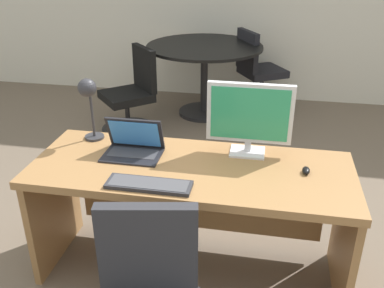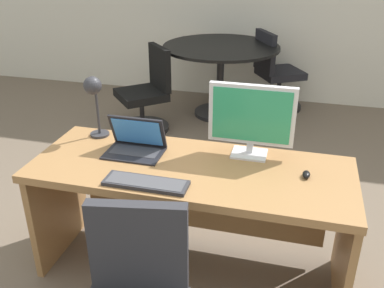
{
  "view_description": "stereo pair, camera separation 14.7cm",
  "coord_description": "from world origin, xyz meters",
  "px_view_note": "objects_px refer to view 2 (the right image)",
  "views": [
    {
      "loc": [
        0.39,
        -2.03,
        1.87
      ],
      "look_at": [
        0.0,
        0.03,
        0.85
      ],
      "focal_mm": 40.15,
      "sensor_mm": 36.0,
      "label": 1
    },
    {
      "loc": [
        0.53,
        -2.0,
        1.87
      ],
      "look_at": [
        0.0,
        0.03,
        0.85
      ],
      "focal_mm": 40.15,
      "sensor_mm": 36.0,
      "label": 2
    }
  ],
  "objects_px": {
    "monitor": "(252,117)",
    "meeting_table": "(221,63)",
    "mouse": "(306,174)",
    "meeting_chair_far": "(275,78)",
    "desk": "(192,192)",
    "keyboard": "(146,183)",
    "desk_lamp": "(94,94)",
    "laptop": "(136,141)",
    "meeting_chair_near": "(147,98)"
  },
  "relations": [
    {
      "from": "monitor",
      "to": "meeting_table",
      "type": "height_order",
      "value": "monitor"
    },
    {
      "from": "mouse",
      "to": "meeting_chair_far",
      "type": "distance_m",
      "value": 2.95
    },
    {
      "from": "mouse",
      "to": "meeting_table",
      "type": "relative_size",
      "value": 0.06
    },
    {
      "from": "desk",
      "to": "mouse",
      "type": "relative_size",
      "value": 24.56
    },
    {
      "from": "monitor",
      "to": "keyboard",
      "type": "height_order",
      "value": "monitor"
    },
    {
      "from": "desk_lamp",
      "to": "meeting_chair_far",
      "type": "height_order",
      "value": "desk_lamp"
    },
    {
      "from": "laptop",
      "to": "meeting_table",
      "type": "xyz_separation_m",
      "value": [
        0.01,
        2.49,
        -0.19
      ]
    },
    {
      "from": "mouse",
      "to": "meeting_chair_far",
      "type": "bearing_deg",
      "value": 97.32
    },
    {
      "from": "laptop",
      "to": "desk_lamp",
      "type": "xyz_separation_m",
      "value": [
        -0.31,
        0.12,
        0.22
      ]
    },
    {
      "from": "meeting_chair_near",
      "to": "laptop",
      "type": "bearing_deg",
      "value": -71.05
    },
    {
      "from": "meeting_chair_near",
      "to": "desk_lamp",
      "type": "bearing_deg",
      "value": -79.04
    },
    {
      "from": "monitor",
      "to": "mouse",
      "type": "height_order",
      "value": "monitor"
    },
    {
      "from": "monitor",
      "to": "laptop",
      "type": "distance_m",
      "value": 0.68
    },
    {
      "from": "desk_lamp",
      "to": "laptop",
      "type": "bearing_deg",
      "value": -21.92
    },
    {
      "from": "desk_lamp",
      "to": "meeting_table",
      "type": "relative_size",
      "value": 0.31
    },
    {
      "from": "monitor",
      "to": "meeting_table",
      "type": "bearing_deg",
      "value": 105.0
    },
    {
      "from": "mouse",
      "to": "meeting_chair_near",
      "type": "distance_m",
      "value": 2.57
    },
    {
      "from": "desk_lamp",
      "to": "monitor",
      "type": "bearing_deg",
      "value": -0.41
    },
    {
      "from": "keyboard",
      "to": "meeting_table",
      "type": "xyz_separation_m",
      "value": [
        -0.17,
        2.84,
        -0.13
      ]
    },
    {
      "from": "monitor",
      "to": "mouse",
      "type": "distance_m",
      "value": 0.43
    },
    {
      "from": "mouse",
      "to": "meeting_chair_far",
      "type": "relative_size",
      "value": 0.08
    },
    {
      "from": "monitor",
      "to": "meeting_chair_far",
      "type": "xyz_separation_m",
      "value": [
        -0.05,
        2.73,
        -0.59
      ]
    },
    {
      "from": "desk_lamp",
      "to": "meeting_chair_near",
      "type": "height_order",
      "value": "desk_lamp"
    },
    {
      "from": "mouse",
      "to": "meeting_chair_near",
      "type": "xyz_separation_m",
      "value": [
        -1.62,
        1.96,
        -0.4
      ]
    },
    {
      "from": "desk",
      "to": "keyboard",
      "type": "height_order",
      "value": "keyboard"
    },
    {
      "from": "desk",
      "to": "meeting_table",
      "type": "relative_size",
      "value": 1.39
    },
    {
      "from": "meeting_table",
      "to": "meeting_chair_far",
      "type": "distance_m",
      "value": 0.72
    },
    {
      "from": "monitor",
      "to": "laptop",
      "type": "relative_size",
      "value": 1.46
    },
    {
      "from": "keyboard",
      "to": "mouse",
      "type": "distance_m",
      "value": 0.84
    },
    {
      "from": "monitor",
      "to": "laptop",
      "type": "xyz_separation_m",
      "value": [
        -0.65,
        -0.12,
        -0.17
      ]
    },
    {
      "from": "desk",
      "to": "monitor",
      "type": "xyz_separation_m",
      "value": [
        0.29,
        0.18,
        0.43
      ]
    },
    {
      "from": "meeting_table",
      "to": "meeting_chair_far",
      "type": "relative_size",
      "value": 1.39
    },
    {
      "from": "monitor",
      "to": "desk_lamp",
      "type": "height_order",
      "value": "monitor"
    },
    {
      "from": "laptop",
      "to": "mouse",
      "type": "xyz_separation_m",
      "value": [
        0.97,
        -0.06,
        -0.05
      ]
    },
    {
      "from": "meeting_table",
      "to": "meeting_chair_near",
      "type": "bearing_deg",
      "value": -138.14
    },
    {
      "from": "laptop",
      "to": "meeting_chair_far",
      "type": "xyz_separation_m",
      "value": [
        0.6,
        2.84,
        -0.42
      ]
    },
    {
      "from": "keyboard",
      "to": "mouse",
      "type": "bearing_deg",
      "value": 19.98
    },
    {
      "from": "monitor",
      "to": "meeting_chair_far",
      "type": "height_order",
      "value": "monitor"
    },
    {
      "from": "desk_lamp",
      "to": "meeting_chair_near",
      "type": "distance_m",
      "value": 1.92
    },
    {
      "from": "keyboard",
      "to": "meeting_chair_near",
      "type": "bearing_deg",
      "value": 110.45
    },
    {
      "from": "keyboard",
      "to": "desk",
      "type": "bearing_deg",
      "value": 59.77
    },
    {
      "from": "mouse",
      "to": "meeting_table",
      "type": "bearing_deg",
      "value": 110.61
    },
    {
      "from": "desk_lamp",
      "to": "meeting_table",
      "type": "distance_m",
      "value": 2.42
    },
    {
      "from": "desk_lamp",
      "to": "meeting_table",
      "type": "xyz_separation_m",
      "value": [
        0.32,
        2.36,
        -0.41
      ]
    },
    {
      "from": "desk",
      "to": "keyboard",
      "type": "xyz_separation_m",
      "value": [
        -0.17,
        -0.29,
        0.2
      ]
    },
    {
      "from": "desk_lamp",
      "to": "meeting_chair_near",
      "type": "bearing_deg",
      "value": 100.96
    },
    {
      "from": "meeting_table",
      "to": "desk",
      "type": "bearing_deg",
      "value": -82.34
    },
    {
      "from": "mouse",
      "to": "monitor",
      "type": "bearing_deg",
      "value": 151.04
    },
    {
      "from": "desk",
      "to": "meeting_chair_far",
      "type": "bearing_deg",
      "value": 85.2
    },
    {
      "from": "meeting_chair_near",
      "to": "meeting_chair_far",
      "type": "distance_m",
      "value": 1.57
    }
  ]
}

